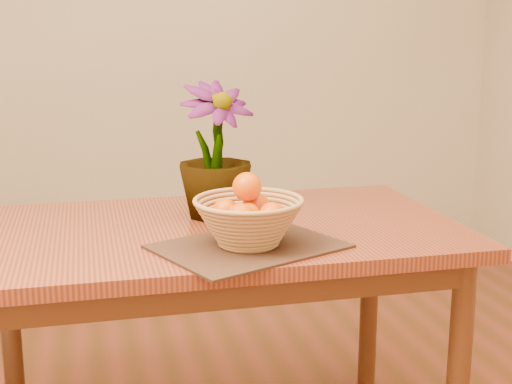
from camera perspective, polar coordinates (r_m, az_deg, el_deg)
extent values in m
cube|color=beige|center=(3.92, -8.68, 13.41)|extent=(4.00, 0.02, 2.70)
cube|color=maroon|center=(2.06, -3.22, -3.26)|extent=(1.40, 0.80, 0.04)
cube|color=#472410|center=(2.08, -3.20, -4.85)|extent=(1.28, 0.68, 0.08)
cylinder|color=#472410|center=(2.12, 15.87, -14.18)|extent=(0.06, 0.06, 0.71)
cylinder|color=#472410|center=(2.47, -19.04, -10.39)|extent=(0.06, 0.06, 0.71)
cylinder|color=#472410|center=(2.64, 9.05, -8.29)|extent=(0.06, 0.06, 0.71)
cube|color=#3C2416|center=(1.85, -0.60, -4.37)|extent=(0.54, 0.49, 0.01)
cylinder|color=#BE7D4F|center=(1.85, -0.60, -4.15)|extent=(0.14, 0.14, 0.01)
sphere|color=#D24703|center=(1.83, -0.60, -1.86)|extent=(0.06, 0.06, 0.06)
sphere|color=#D24703|center=(1.89, -0.01, -1.20)|extent=(0.08, 0.08, 0.08)
sphere|color=#D24703|center=(1.85, -2.47, -1.61)|extent=(0.07, 0.07, 0.07)
sphere|color=#D24703|center=(1.77, -1.23, -2.15)|extent=(0.08, 0.08, 0.08)
sphere|color=#D24703|center=(1.81, 1.30, -1.91)|extent=(0.07, 0.07, 0.07)
sphere|color=#D24703|center=(1.84, -0.72, 0.42)|extent=(0.08, 0.08, 0.08)
imported|color=#154614|center=(2.12, -3.29, 3.34)|extent=(0.29, 0.29, 0.40)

